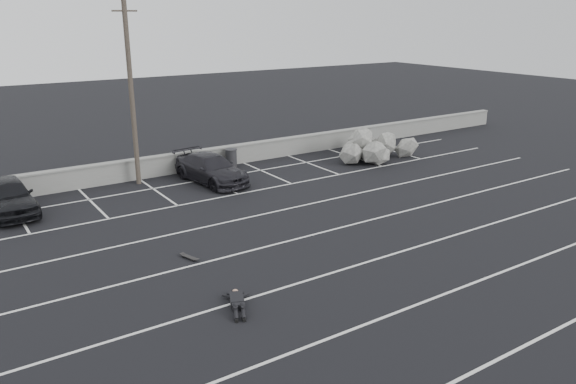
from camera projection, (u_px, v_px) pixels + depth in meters
ground at (343, 269)px, 18.38m from camera, size 120.00×120.00×0.00m
seawall at (175, 163)px, 29.33m from camera, size 50.00×0.45×1.06m
stall_lines at (270, 229)px, 21.83m from camera, size 36.00×20.05×0.01m
car_left at (8, 196)px, 23.35m from camera, size 2.02×4.50×1.50m
car_right at (211, 169)px, 27.74m from camera, size 2.53×4.93×1.37m
utility_pole at (131, 94)px, 26.34m from camera, size 1.16×0.23×8.70m
trash_bin at (231, 158)px, 30.38m from camera, size 0.74×0.74×1.03m
riprap_pile at (370, 150)px, 32.14m from camera, size 5.13×4.27×1.38m
person at (237, 296)px, 16.19m from camera, size 2.35×2.71×0.42m
skateboard at (189, 257)px, 19.15m from camera, size 0.38×0.71×0.08m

